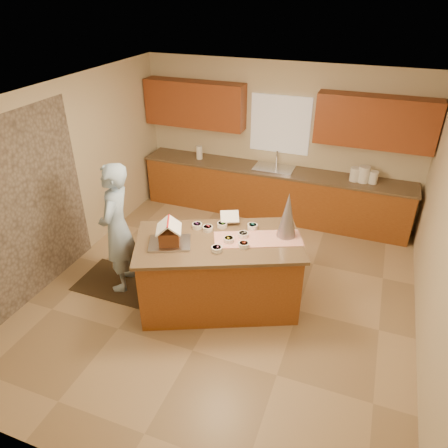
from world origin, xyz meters
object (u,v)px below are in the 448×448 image
(island_base, at_px, (219,274))
(boy, at_px, (117,228))
(gingerbread_house, at_px, (169,234))
(tinsel_tree, at_px, (288,215))

(island_base, distance_m, boy, 1.50)
(boy, bearing_deg, island_base, 79.51)
(island_base, xyz_separation_m, gingerbread_house, (-0.53, -0.29, 0.67))
(boy, bearing_deg, gingerbread_house, 63.28)
(tinsel_tree, relative_size, gingerbread_house, 1.50)
(boy, height_order, gingerbread_house, boy)
(gingerbread_house, bearing_deg, boy, 167.78)
(gingerbread_house, bearing_deg, island_base, 28.93)
(tinsel_tree, height_order, boy, boy)
(island_base, bearing_deg, gingerbread_house, -174.81)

